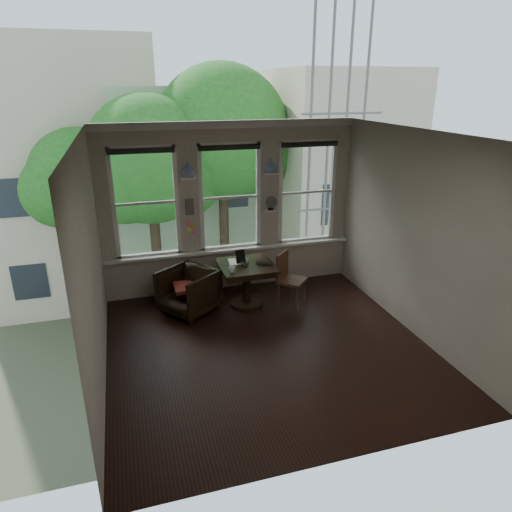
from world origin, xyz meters
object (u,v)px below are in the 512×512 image
object	(u,v)px
table	(247,285)
armchair_left	(188,291)
side_chair_right	(292,280)
laptop	(264,264)
mug	(232,269)

from	to	relation	value
table	armchair_left	distance (m)	0.99
table	side_chair_right	bearing A→B (deg)	-15.60
laptop	table	bearing A→B (deg)	-171.87
armchair_left	mug	xyz separation A→B (m)	(0.67, -0.30, 0.42)
side_chair_right	mug	size ratio (longest dim) A/B	8.85
armchair_left	side_chair_right	bearing A→B (deg)	45.28
table	laptop	size ratio (longest dim) A/B	3.04
table	laptop	bearing A→B (deg)	-22.46
side_chair_right	mug	bearing A→B (deg)	137.64
table	mug	bearing A→B (deg)	-140.60
armchair_left	mug	bearing A→B (deg)	29.61
table	side_chair_right	size ratio (longest dim) A/B	0.98
armchair_left	laptop	bearing A→B (deg)	46.44
table	mug	distance (m)	0.58
mug	side_chair_right	bearing A→B (deg)	2.67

